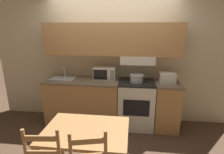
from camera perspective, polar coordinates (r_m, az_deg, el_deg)
ground_plane at (r=4.03m, az=0.21°, el=-12.78°), size 16.00×16.00×0.00m
wall_back at (r=3.51m, az=0.36°, el=8.23°), size 5.01×0.38×2.55m
lower_counter_main at (r=3.68m, az=-9.44°, el=-7.87°), size 1.47×0.60×0.93m
lower_counter_right_stub at (r=3.61m, az=17.18°, el=-8.88°), size 0.47×0.60×0.93m
stove_range at (r=3.54m, az=7.80°, el=-8.75°), size 0.68×0.59×0.93m
cooking_pot at (r=3.33m, az=8.06°, el=-0.34°), size 0.34×0.26×0.15m
microwave at (r=3.51m, az=-2.30°, el=1.37°), size 0.43×0.30×0.25m
toaster at (r=3.43m, az=17.62°, el=-0.21°), size 0.30×0.22×0.19m
sink_basin at (r=3.64m, az=-15.78°, el=-0.41°), size 0.47×0.32×0.22m
dining_table at (r=2.31m, az=-8.38°, el=-18.78°), size 1.03×0.74×0.73m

